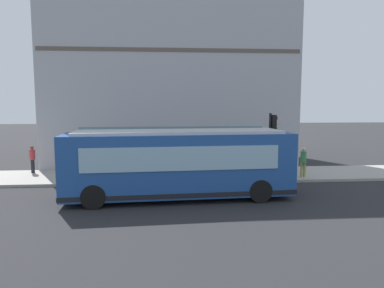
# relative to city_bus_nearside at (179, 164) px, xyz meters

# --- Properties ---
(ground) EXTENTS (120.00, 120.00, 0.00)m
(ground) POSITION_rel_city_bus_nearside_xyz_m (0.07, 0.12, -1.55)
(ground) COLOR #262628
(sidewalk_curb) EXTENTS (4.00, 40.00, 0.15)m
(sidewalk_curb) POSITION_rel_city_bus_nearside_xyz_m (4.67, 0.12, -1.48)
(sidewalk_curb) COLOR #9E9991
(sidewalk_curb) RESTS_ON ground
(building_corner) EXTENTS (8.66, 16.50, 13.66)m
(building_corner) POSITION_rel_city_bus_nearside_xyz_m (10.98, 0.12, 5.27)
(building_corner) COLOR #A8A8AD
(building_corner) RESTS_ON ground
(city_bus_nearside) EXTENTS (3.10, 10.17, 3.07)m
(city_bus_nearside) POSITION_rel_city_bus_nearside_xyz_m (0.00, 0.00, 0.00)
(city_bus_nearside) COLOR #1E478C
(city_bus_nearside) RESTS_ON ground
(traffic_light_near_corner) EXTENTS (0.32, 0.49, 3.58)m
(traffic_light_near_corner) POSITION_rel_city_bus_nearside_xyz_m (3.04, -5.19, 1.10)
(traffic_light_near_corner) COLOR black
(traffic_light_near_corner) RESTS_ON sidewalk_curb
(fire_hydrant) EXTENTS (0.35, 0.35, 0.74)m
(fire_hydrant) POSITION_rel_city_bus_nearside_xyz_m (5.15, -0.22, -1.04)
(fire_hydrant) COLOR yellow
(fire_hydrant) RESTS_ON sidewalk_curb
(pedestrian_by_light_pole) EXTENTS (0.32, 0.32, 1.62)m
(pedestrian_by_light_pole) POSITION_rel_city_bus_nearside_xyz_m (5.82, 8.41, -0.47)
(pedestrian_by_light_pole) COLOR black
(pedestrian_by_light_pole) RESTS_ON sidewalk_curb
(pedestrian_walking_along_curb) EXTENTS (0.32, 0.32, 1.72)m
(pedestrian_walking_along_curb) POSITION_rel_city_bus_nearside_xyz_m (5.77, -2.19, -0.41)
(pedestrian_walking_along_curb) COLOR #B23338
(pedestrian_walking_along_curb) RESTS_ON sidewalk_curb
(pedestrian_near_building_entrance) EXTENTS (0.32, 0.32, 1.82)m
(pedestrian_near_building_entrance) POSITION_rel_city_bus_nearside_xyz_m (4.90, 5.03, -0.35)
(pedestrian_near_building_entrance) COLOR #3359A5
(pedestrian_near_building_entrance) RESTS_ON sidewalk_curb
(pedestrian_near_hydrant) EXTENTS (0.32, 0.32, 1.67)m
(pedestrian_near_hydrant) POSITION_rel_city_bus_nearside_xyz_m (3.34, -7.09, -0.44)
(pedestrian_near_hydrant) COLOR #99994C
(pedestrian_near_hydrant) RESTS_ON sidewalk_curb
(newspaper_vending_box) EXTENTS (0.44, 0.42, 0.90)m
(newspaper_vending_box) POSITION_rel_city_bus_nearside_xyz_m (4.20, -4.25, -0.95)
(newspaper_vending_box) COLOR #263F99
(newspaper_vending_box) RESTS_ON sidewalk_curb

